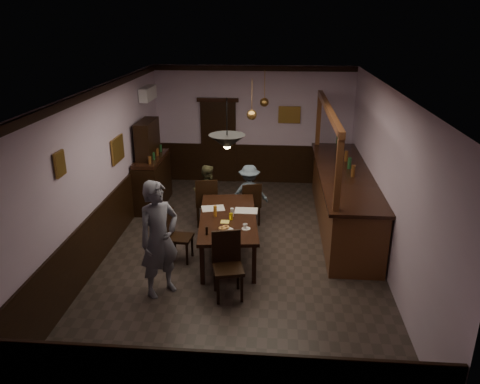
# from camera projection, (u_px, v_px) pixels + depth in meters

# --- Properties ---
(room) EXTENTS (5.01, 8.01, 3.01)m
(room) POSITION_uv_depth(u_px,v_px,m) (241.00, 176.00, 8.17)
(room) COLOR #2D2621
(room) RESTS_ON ground
(dining_table) EXTENTS (1.23, 2.29, 0.75)m
(dining_table) POSITION_uv_depth(u_px,v_px,m) (228.00, 220.00, 8.40)
(dining_table) COLOR black
(dining_table) RESTS_ON ground
(chair_far_left) EXTENTS (0.53, 0.53, 1.04)m
(chair_far_left) POSITION_uv_depth(u_px,v_px,m) (207.00, 200.00, 9.62)
(chair_far_left) COLOR black
(chair_far_left) RESTS_ON ground
(chair_far_right) EXTENTS (0.51, 0.51, 0.93)m
(chair_far_right) POSITION_uv_depth(u_px,v_px,m) (251.00, 202.00, 9.67)
(chair_far_right) COLOR black
(chair_far_right) RESTS_ON ground
(chair_near) EXTENTS (0.55, 0.55, 1.04)m
(chair_near) POSITION_uv_depth(u_px,v_px,m) (227.00, 261.00, 7.21)
(chair_near) COLOR black
(chair_near) RESTS_ON ground
(chair_side) EXTENTS (0.44, 0.44, 0.93)m
(chair_side) POSITION_uv_depth(u_px,v_px,m) (176.00, 233.00, 8.27)
(chair_side) COLOR black
(chair_side) RESTS_ON ground
(person_standing) EXTENTS (0.79, 0.80, 1.86)m
(person_standing) POSITION_uv_depth(u_px,v_px,m) (159.00, 239.00, 7.12)
(person_standing) COLOR slate
(person_standing) RESTS_ON ground
(person_seated_left) EXTENTS (0.66, 0.55, 1.23)m
(person_seated_left) POSITION_uv_depth(u_px,v_px,m) (207.00, 193.00, 9.87)
(person_seated_left) COLOR #4F4D2F
(person_seated_left) RESTS_ON ground
(person_seated_right) EXTENTS (0.81, 0.50, 1.22)m
(person_seated_right) POSITION_uv_depth(u_px,v_px,m) (249.00, 193.00, 9.89)
(person_seated_right) COLOR slate
(person_seated_right) RESTS_ON ground
(newspaper_left) EXTENTS (0.48, 0.39, 0.01)m
(newspaper_left) POSITION_uv_depth(u_px,v_px,m) (213.00, 208.00, 8.72)
(newspaper_left) COLOR silver
(newspaper_left) RESTS_ON dining_table
(newspaper_right) EXTENTS (0.42, 0.30, 0.01)m
(newspaper_right) POSITION_uv_depth(u_px,v_px,m) (246.00, 211.00, 8.62)
(newspaper_right) COLOR silver
(newspaper_right) RESTS_ON dining_table
(napkin) EXTENTS (0.17, 0.17, 0.00)m
(napkin) POSITION_uv_depth(u_px,v_px,m) (225.00, 222.00, 8.16)
(napkin) COLOR #EFDC58
(napkin) RESTS_ON dining_table
(saucer) EXTENTS (0.15, 0.15, 0.01)m
(saucer) POSITION_uv_depth(u_px,v_px,m) (246.00, 229.00, 7.89)
(saucer) COLOR white
(saucer) RESTS_ON dining_table
(coffee_cup) EXTENTS (0.09, 0.09, 0.07)m
(coffee_cup) POSITION_uv_depth(u_px,v_px,m) (245.00, 226.00, 7.88)
(coffee_cup) COLOR white
(coffee_cup) RESTS_ON saucer
(pastry_plate) EXTENTS (0.22, 0.22, 0.01)m
(pastry_plate) POSITION_uv_depth(u_px,v_px,m) (227.00, 230.00, 7.82)
(pastry_plate) COLOR white
(pastry_plate) RESTS_ON dining_table
(pastry_ring_a) EXTENTS (0.13, 0.13, 0.04)m
(pastry_ring_a) POSITION_uv_depth(u_px,v_px,m) (222.00, 228.00, 7.83)
(pastry_ring_a) COLOR #C68C47
(pastry_ring_a) RESTS_ON pastry_plate
(pastry_ring_b) EXTENTS (0.13, 0.13, 0.04)m
(pastry_ring_b) POSITION_uv_depth(u_px,v_px,m) (226.00, 227.00, 7.88)
(pastry_ring_b) COLOR #C68C47
(pastry_ring_b) RESTS_ON pastry_plate
(soda_can) EXTENTS (0.07, 0.07, 0.12)m
(soda_can) POSITION_uv_depth(u_px,v_px,m) (231.00, 216.00, 8.23)
(soda_can) COLOR yellow
(soda_can) RESTS_ON dining_table
(beer_glass) EXTENTS (0.06, 0.06, 0.20)m
(beer_glass) POSITION_uv_depth(u_px,v_px,m) (215.00, 211.00, 8.36)
(beer_glass) COLOR #BF721E
(beer_glass) RESTS_ON dining_table
(water_glass) EXTENTS (0.06, 0.06, 0.15)m
(water_glass) POSITION_uv_depth(u_px,v_px,m) (232.00, 212.00, 8.37)
(water_glass) COLOR silver
(water_glass) RESTS_ON dining_table
(pepper_mill) EXTENTS (0.04, 0.04, 0.14)m
(pepper_mill) POSITION_uv_depth(u_px,v_px,m) (207.00, 231.00, 7.67)
(pepper_mill) COLOR black
(pepper_mill) RESTS_ON dining_table
(sideboard) EXTENTS (0.53, 1.50, 1.98)m
(sideboard) POSITION_uv_depth(u_px,v_px,m) (151.00, 172.00, 10.60)
(sideboard) COLOR black
(sideboard) RESTS_ON ground
(bar_counter) EXTENTS (1.03, 4.44, 2.49)m
(bar_counter) POSITION_uv_depth(u_px,v_px,m) (343.00, 197.00, 9.59)
(bar_counter) COLOR #522616
(bar_counter) RESTS_ON ground
(door_back) EXTENTS (0.90, 0.06, 2.10)m
(door_back) POSITION_uv_depth(u_px,v_px,m) (218.00, 142.00, 12.08)
(door_back) COLOR black
(door_back) RESTS_ON ground
(ac_unit) EXTENTS (0.20, 0.85, 0.30)m
(ac_unit) POSITION_uv_depth(u_px,v_px,m) (148.00, 93.00, 10.72)
(ac_unit) COLOR white
(ac_unit) RESTS_ON ground
(picture_left_small) EXTENTS (0.04, 0.28, 0.36)m
(picture_left_small) POSITION_uv_depth(u_px,v_px,m) (60.00, 164.00, 6.64)
(picture_left_small) COLOR olive
(picture_left_small) RESTS_ON ground
(picture_left_large) EXTENTS (0.04, 0.62, 0.48)m
(picture_left_large) POSITION_uv_depth(u_px,v_px,m) (118.00, 149.00, 9.04)
(picture_left_large) COLOR olive
(picture_left_large) RESTS_ON ground
(picture_back) EXTENTS (0.55, 0.04, 0.42)m
(picture_back) POSITION_uv_depth(u_px,v_px,m) (289.00, 115.00, 11.69)
(picture_back) COLOR olive
(picture_back) RESTS_ON ground
(pendant_iron) EXTENTS (0.56, 0.56, 0.78)m
(pendant_iron) POSITION_uv_depth(u_px,v_px,m) (227.00, 142.00, 7.07)
(pendant_iron) COLOR black
(pendant_iron) RESTS_ON ground
(pendant_brass_mid) EXTENTS (0.20, 0.20, 0.81)m
(pendant_brass_mid) POSITION_uv_depth(u_px,v_px,m) (252.00, 115.00, 9.17)
(pendant_brass_mid) COLOR #BF8C3F
(pendant_brass_mid) RESTS_ON ground
(pendant_brass_far) EXTENTS (0.20, 0.20, 0.81)m
(pendant_brass_far) POSITION_uv_depth(u_px,v_px,m) (264.00, 102.00, 10.50)
(pendant_brass_far) COLOR #BF8C3F
(pendant_brass_far) RESTS_ON ground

